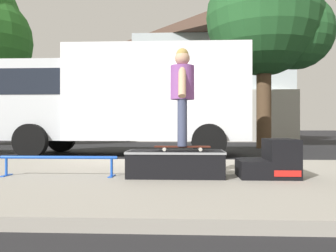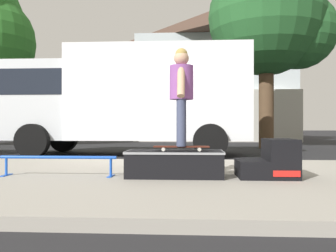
{
  "view_description": "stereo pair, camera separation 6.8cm",
  "coord_description": "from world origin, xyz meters",
  "px_view_note": "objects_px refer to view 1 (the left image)",
  "views": [
    {
      "loc": [
        0.84,
        -8.23,
        0.83
      ],
      "look_at": [
        0.52,
        -1.98,
        0.84
      ],
      "focal_mm": 38.37,
      "sensor_mm": 36.0,
      "label": 1
    },
    {
      "loc": [
        0.9,
        -8.23,
        0.83
      ],
      "look_at": [
        0.52,
        -1.98,
        0.84
      ],
      "focal_mm": 38.37,
      "sensor_mm": 36.0,
      "label": 2
    }
  ],
  "objects_px": {
    "grind_rail": "(59,161)",
    "skater_kid": "(182,88)",
    "skate_box": "(176,163)",
    "skateboard": "(182,147)",
    "kicker_ramp": "(272,161)",
    "street_tree_main": "(271,22)",
    "box_truck": "(125,97)"
  },
  "relations": [
    {
      "from": "skateboard",
      "to": "box_truck",
      "type": "xyz_separation_m",
      "value": [
        -1.73,
        5.38,
        1.16
      ]
    },
    {
      "from": "skater_kid",
      "to": "skateboard",
      "type": "bearing_deg",
      "value": 82.87
    },
    {
      "from": "kicker_ramp",
      "to": "box_truck",
      "type": "relative_size",
      "value": 0.11
    },
    {
      "from": "kicker_ramp",
      "to": "street_tree_main",
      "type": "height_order",
      "value": "street_tree_main"
    },
    {
      "from": "street_tree_main",
      "to": "box_truck",
      "type": "bearing_deg",
      "value": -145.14
    },
    {
      "from": "kicker_ramp",
      "to": "grind_rail",
      "type": "bearing_deg",
      "value": -179.06
    },
    {
      "from": "grind_rail",
      "to": "skater_kid",
      "type": "distance_m",
      "value": 2.04
    },
    {
      "from": "grind_rail",
      "to": "box_truck",
      "type": "height_order",
      "value": "box_truck"
    },
    {
      "from": "skateboard",
      "to": "street_tree_main",
      "type": "xyz_separation_m",
      "value": [
        3.29,
        8.87,
        4.31
      ]
    },
    {
      "from": "skate_box",
      "to": "grind_rail",
      "type": "distance_m",
      "value": 1.67
    },
    {
      "from": "skate_box",
      "to": "street_tree_main",
      "type": "bearing_deg",
      "value": 69.09
    },
    {
      "from": "skateboard",
      "to": "box_truck",
      "type": "bearing_deg",
      "value": 107.82
    },
    {
      "from": "kicker_ramp",
      "to": "skateboard",
      "type": "height_order",
      "value": "kicker_ramp"
    },
    {
      "from": "skater_kid",
      "to": "street_tree_main",
      "type": "bearing_deg",
      "value": 69.65
    },
    {
      "from": "skate_box",
      "to": "skater_kid",
      "type": "xyz_separation_m",
      "value": [
        0.09,
        -0.01,
        1.05
      ]
    },
    {
      "from": "kicker_ramp",
      "to": "skate_box",
      "type": "bearing_deg",
      "value": 179.98
    },
    {
      "from": "skate_box",
      "to": "grind_rail",
      "type": "relative_size",
      "value": 0.8
    },
    {
      "from": "kicker_ramp",
      "to": "skater_kid",
      "type": "relative_size",
      "value": 0.57
    },
    {
      "from": "grind_rail",
      "to": "skater_kid",
      "type": "xyz_separation_m",
      "value": [
        1.76,
        0.04,
        1.02
      ]
    },
    {
      "from": "kicker_ramp",
      "to": "skateboard",
      "type": "xyz_separation_m",
      "value": [
        -1.25,
        -0.01,
        0.2
      ]
    },
    {
      "from": "skate_box",
      "to": "skateboard",
      "type": "xyz_separation_m",
      "value": [
        0.09,
        -0.01,
        0.22
      ]
    },
    {
      "from": "skate_box",
      "to": "skateboard",
      "type": "relative_size",
      "value": 1.73
    },
    {
      "from": "skater_kid",
      "to": "street_tree_main",
      "type": "relative_size",
      "value": 0.19
    },
    {
      "from": "skateboard",
      "to": "box_truck",
      "type": "relative_size",
      "value": 0.11
    },
    {
      "from": "grind_rail",
      "to": "skateboard",
      "type": "bearing_deg",
      "value": 1.23
    },
    {
      "from": "grind_rail",
      "to": "skater_kid",
      "type": "relative_size",
      "value": 1.22
    },
    {
      "from": "kicker_ramp",
      "to": "skateboard",
      "type": "relative_size",
      "value": 1.01
    },
    {
      "from": "kicker_ramp",
      "to": "street_tree_main",
      "type": "bearing_deg",
      "value": 77.02
    },
    {
      "from": "street_tree_main",
      "to": "kicker_ramp",
      "type": "bearing_deg",
      "value": -102.98
    },
    {
      "from": "kicker_ramp",
      "to": "skater_kid",
      "type": "distance_m",
      "value": 1.61
    },
    {
      "from": "street_tree_main",
      "to": "skate_box",
      "type": "bearing_deg",
      "value": -110.91
    },
    {
      "from": "skate_box",
      "to": "grind_rail",
      "type": "bearing_deg",
      "value": -178.29
    }
  ]
}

